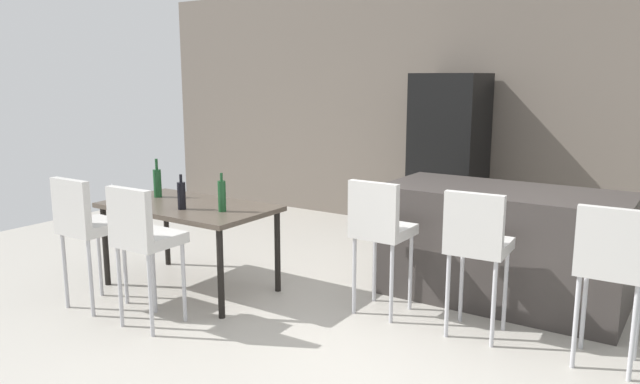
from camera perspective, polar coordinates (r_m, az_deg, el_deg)
The scene contains 14 objects.
ground_plane at distance 4.56m, azimuth 5.11°, elevation -12.51°, with size 10.00×10.00×0.00m, color #ADA89E.
back_wall at distance 7.03m, azimuth 17.33°, elevation 7.49°, with size 10.00×0.12×2.90m, color #665B51.
kitchen_island at distance 5.13m, azimuth 16.84°, elevation -4.82°, with size 1.89×0.90×0.92m, color #383330.
bar_chair_left at distance 4.56m, azimuth 5.68°, elevation -3.22°, with size 0.40×0.40×1.05m.
bar_chair_middle at distance 4.28m, azimuth 14.63°, elevation -4.49°, with size 0.42×0.42×1.05m.
bar_chair_right at distance 4.10m, azimuth 25.87°, elevation -5.92°, with size 0.41×0.41×1.05m.
dining_table at distance 5.23m, azimuth -12.32°, elevation -1.87°, with size 1.47×0.82×0.74m.
dining_chair_near at distance 5.00m, azimuth -21.34°, elevation -2.68°, with size 0.40×0.40×1.05m.
dining_chair_far at distance 4.49m, azimuth -16.42°, elevation -3.87°, with size 0.41×0.41×1.05m.
wine_bottle_left at distance 5.58m, azimuth -15.13°, elevation 0.88°, with size 0.07×0.07×0.35m.
wine_bottle_right at distance 4.88m, azimuth -9.26°, elevation -0.34°, with size 0.06×0.06×0.31m.
wine_bottle_inner at distance 5.03m, azimuth -12.96°, elevation -0.30°, with size 0.07×0.07×0.29m.
wine_glass_middle at distance 5.45m, azimuth -19.04°, elevation 0.33°, with size 0.07×0.07×0.17m.
refrigerator at distance 6.82m, azimuth 12.06°, elevation 3.17°, with size 0.72×0.68×1.84m, color black.
Camera 1 is at (1.97, -3.69, 1.81)m, focal length 33.84 mm.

